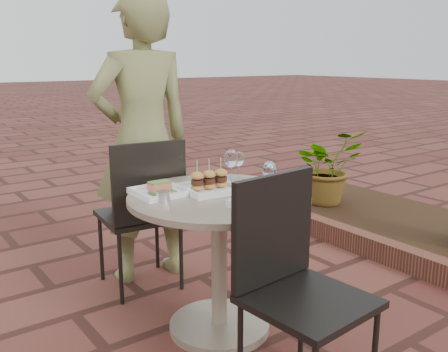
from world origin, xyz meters
TOP-DOWN VIEW (x-y plane):
  - ground at (0.00, 0.00)m, footprint 60.00×60.00m
  - cafe_table at (0.14, -0.17)m, footprint 0.90×0.90m
  - chair_far at (0.05, 0.46)m, footprint 0.48×0.48m
  - chair_near at (0.09, -0.75)m, footprint 0.47×0.47m
  - diner at (0.16, 0.66)m, footprint 0.69×0.48m
  - plate_salmon at (-0.09, 0.01)m, footprint 0.24×0.24m
  - plate_sliders at (0.14, -0.09)m, footprint 0.28×0.28m
  - plate_tuna at (0.22, -0.45)m, footprint 0.35×0.35m
  - wine_glass_right at (0.35, -0.31)m, footprint 0.07×0.07m
  - wine_glass_mid at (0.34, -0.01)m, footprint 0.08×0.08m
  - wine_glass_far at (0.42, 0.03)m, footprint 0.07×0.07m
  - steel_ramekin at (-0.13, -0.11)m, footprint 0.07×0.07m
  - cutlery_set at (0.45, -0.29)m, footprint 0.15×0.24m
  - planter_curb at (1.60, 0.30)m, footprint 0.12×3.00m
  - mulch_bed at (2.30, 0.30)m, footprint 1.30×3.00m
  - potted_plant_a at (2.21, 0.99)m, footprint 0.72×0.65m

SIDE VIEW (x-z plane):
  - ground at x=0.00m, z-range 0.00..0.00m
  - mulch_bed at x=2.30m, z-range 0.00..0.06m
  - planter_curb at x=1.60m, z-range 0.00..0.15m
  - potted_plant_a at x=2.21m, z-range 0.06..0.75m
  - cafe_table at x=0.14m, z-range 0.12..0.85m
  - chair_far at x=0.05m, z-range 0.08..1.01m
  - chair_near at x=0.09m, z-range 0.08..1.01m
  - cutlery_set at x=0.45m, z-range 0.73..0.73m
  - plate_tuna at x=0.22m, z-range 0.73..0.76m
  - plate_salmon at x=-0.09m, z-range 0.72..0.78m
  - steel_ramekin at x=-0.13m, z-range 0.73..0.78m
  - plate_sliders at x=0.14m, z-range 0.68..0.85m
  - wine_glass_far at x=0.42m, z-range 0.76..0.92m
  - wine_glass_right at x=0.35m, z-range 0.76..0.93m
  - wine_glass_mid at x=0.34m, z-range 0.77..0.95m
  - diner at x=0.16m, z-range 0.00..1.79m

